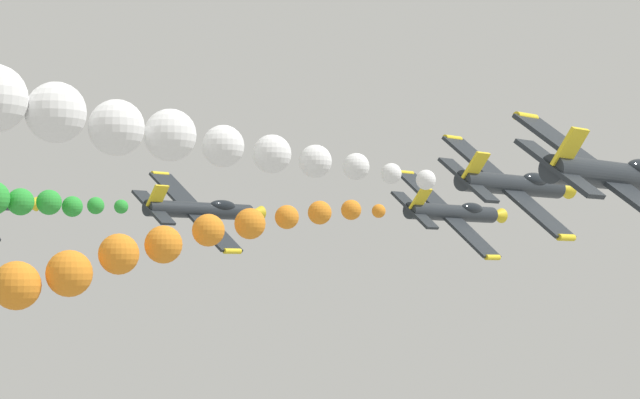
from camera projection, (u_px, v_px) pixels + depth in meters
name	position (u px, v px, depth m)	size (l,w,h in m)	color
airplane_lead	(454.00, 213.00, 80.68)	(7.64, 10.35, 6.31)	#23282D
smoke_trail_lead	(133.00, 255.00, 66.44)	(8.47, 23.32, 6.39)	orange
airplane_left_inner	(202.00, 210.00, 81.60)	(7.94, 10.35, 5.91)	#23282D
airplane_right_inner	(514.00, 185.00, 65.48)	(7.76, 10.35, 6.17)	#23282D
airplane_right_outer	(616.00, 175.00, 47.62)	(7.98, 10.35, 5.87)	#23282D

